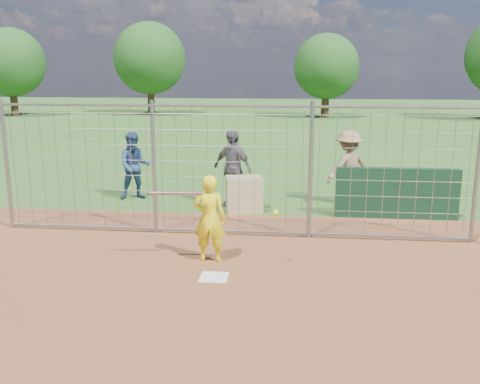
# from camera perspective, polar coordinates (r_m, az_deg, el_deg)

# --- Properties ---
(ground) EXTENTS (100.00, 100.00, 0.00)m
(ground) POSITION_cam_1_polar(r_m,az_deg,el_deg) (8.62, -2.59, -8.63)
(ground) COLOR #2D591E
(ground) RESTS_ON ground
(infield_dirt) EXTENTS (18.00, 18.00, 0.00)m
(infield_dirt) POSITION_cam_1_polar(r_m,az_deg,el_deg) (5.98, -7.19, -19.16)
(infield_dirt) COLOR brown
(infield_dirt) RESTS_ON ground
(home_plate) EXTENTS (0.43, 0.43, 0.02)m
(home_plate) POSITION_cam_1_polar(r_m,az_deg,el_deg) (8.43, -2.79, -9.07)
(home_plate) COLOR silver
(home_plate) RESTS_ON ground
(dugout_wall) EXTENTS (2.60, 0.20, 1.10)m
(dugout_wall) POSITION_cam_1_polar(r_m,az_deg,el_deg) (12.00, 16.37, -0.14)
(dugout_wall) COLOR #11381E
(dugout_wall) RESTS_ON ground
(batter) EXTENTS (0.55, 0.37, 1.49)m
(batter) POSITION_cam_1_polar(r_m,az_deg,el_deg) (8.91, -3.26, -2.84)
(batter) COLOR yellow
(batter) RESTS_ON ground
(bystander_a) EXTENTS (0.97, 0.85, 1.66)m
(bystander_a) POSITION_cam_1_polar(r_m,az_deg,el_deg) (13.44, -11.15, 2.74)
(bystander_a) COLOR navy
(bystander_a) RESTS_ON ground
(bystander_b) EXTENTS (1.14, 0.94, 1.82)m
(bystander_b) POSITION_cam_1_polar(r_m,az_deg,el_deg) (12.42, -0.84, 2.52)
(bystander_b) COLOR #515156
(bystander_b) RESTS_ON ground
(bystander_c) EXTENTS (1.31, 1.19, 1.77)m
(bystander_c) POSITION_cam_1_polar(r_m,az_deg,el_deg) (12.93, 11.46, 2.56)
(bystander_c) COLOR #987452
(bystander_c) RESTS_ON ground
(equipment_bin) EXTENTS (0.90, 0.71, 0.80)m
(equipment_bin) POSITION_cam_1_polar(r_m,az_deg,el_deg) (12.11, 0.44, -0.22)
(equipment_bin) COLOR tan
(equipment_bin) RESTS_ON ground
(equipment_in_play) EXTENTS (2.09, 0.17, 0.38)m
(equipment_in_play) POSITION_cam_1_polar(r_m,az_deg,el_deg) (8.61, -4.29, -0.63)
(equipment_in_play) COLOR silver
(equipment_in_play) RESTS_ON ground
(backstop_fence) EXTENTS (9.08, 0.08, 2.60)m
(backstop_fence) POSITION_cam_1_polar(r_m,az_deg,el_deg) (10.17, -0.96, 2.16)
(backstop_fence) COLOR gray
(backstop_fence) RESTS_ON ground
(tree_line) EXTENTS (44.66, 6.72, 6.48)m
(tree_line) POSITION_cam_1_polar(r_m,az_deg,el_deg) (36.09, 9.43, 13.74)
(tree_line) COLOR #3F2B19
(tree_line) RESTS_ON ground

